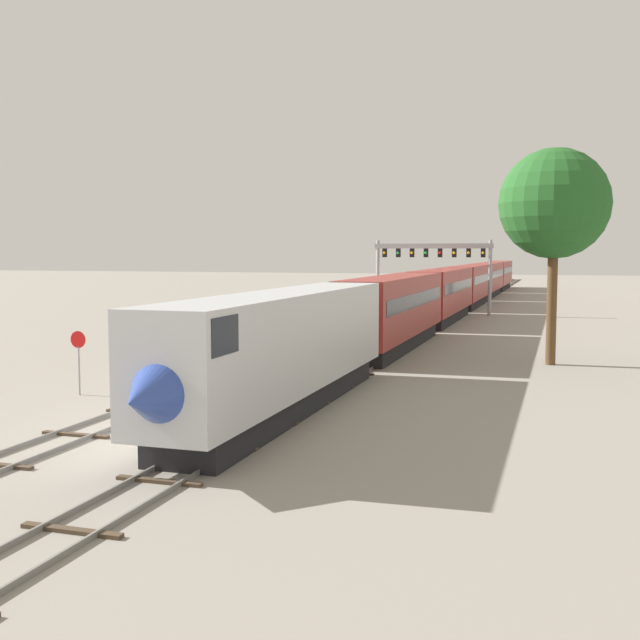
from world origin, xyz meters
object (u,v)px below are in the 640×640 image
at_px(stop_sign, 79,353).
at_px(passenger_train, 459,288).
at_px(signal_gantry, 433,259).
at_px(trackside_tree_left, 554,204).

bearing_deg(stop_sign, passenger_train, 79.26).
bearing_deg(signal_gantry, stop_sign, -98.91).
distance_m(passenger_train, signal_gantry, 5.01).
bearing_deg(signal_gantry, trackside_tree_left, -69.91).
bearing_deg(trackside_tree_left, signal_gantry, 110.09).
bearing_deg(trackside_tree_left, stop_sign, -141.05).
bearing_deg(stop_sign, signal_gantry, 81.09).
height_order(passenger_train, trackside_tree_left, trackside_tree_left).
xyz_separation_m(passenger_train, signal_gantry, (-2.25, -3.28, 3.04)).
bearing_deg(stop_sign, trackside_tree_left, 38.95).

